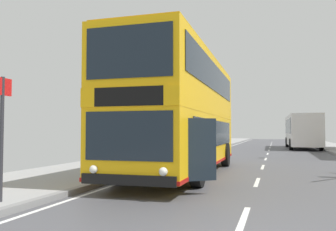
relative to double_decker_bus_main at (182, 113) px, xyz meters
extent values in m
cube|color=silver|center=(2.74, -6.19, -2.26)|extent=(0.12, 2.00, 0.00)
cube|color=silver|center=(2.74, -1.39, -2.26)|extent=(0.12, 2.00, 0.00)
cube|color=silver|center=(2.74, 3.41, -2.26)|extent=(0.12, 2.00, 0.00)
cube|color=silver|center=(2.74, 8.21, -2.26)|extent=(0.12, 2.00, 0.00)
cube|color=silver|center=(2.74, 13.01, -2.26)|extent=(0.12, 2.00, 0.00)
cube|color=silver|center=(2.74, 17.81, -2.26)|extent=(0.12, 2.00, 0.00)
cube|color=silver|center=(2.74, 22.61, -2.26)|extent=(0.12, 2.00, 0.00)
cube|color=silver|center=(2.74, 27.41, -2.26)|extent=(0.12, 2.00, 0.00)
cube|color=silver|center=(2.74, 32.21, -2.26)|extent=(0.12, 2.00, 0.00)
cube|color=silver|center=(2.74, 37.01, -2.26)|extent=(0.12, 2.00, 0.00)
cube|color=silver|center=(2.74, 41.81, -2.26)|extent=(0.12, 2.00, 0.00)
cube|color=#F4B20F|center=(0.00, 0.02, -1.02)|extent=(2.57, 10.36, 1.79)
cube|color=#F4B20F|center=(0.00, 0.02, 0.11)|extent=(2.58, 10.41, 0.47)
cube|color=#F4B20F|center=(0.00, 0.02, 1.16)|extent=(2.57, 10.36, 1.63)
cube|color=#D0970D|center=(0.00, 0.02, 2.02)|extent=(2.49, 10.05, 0.08)
cube|color=#19232D|center=(0.06, -5.17, -0.80)|extent=(2.16, 0.05, 1.15)
cube|color=black|center=(0.06, -5.17, 0.11)|extent=(1.72, 0.05, 0.45)
cube|color=#19232D|center=(0.06, -5.17, 1.16)|extent=(2.16, 0.05, 1.24)
cube|color=black|center=(0.06, -5.17, -1.81)|extent=(2.33, 0.11, 0.24)
cube|color=#B2140F|center=(0.00, 0.02, -1.85)|extent=(2.59, 10.41, 0.10)
cube|color=#19232D|center=(1.23, 0.29, -0.77)|extent=(0.11, 8.06, 0.93)
cube|color=#19232D|center=(1.24, 0.03, 1.24)|extent=(0.12, 9.30, 0.98)
cube|color=#19232D|center=(-1.24, 0.26, -0.77)|extent=(0.11, 8.06, 0.93)
cube|color=#19232D|center=(-1.24, 0.00, 1.24)|extent=(0.12, 9.30, 0.98)
sphere|color=white|center=(0.91, -5.17, -1.59)|extent=(0.20, 0.20, 0.20)
sphere|color=white|center=(-0.80, -5.19, -1.59)|extent=(0.20, 0.20, 0.20)
cube|color=#19232D|center=(1.55, -4.08, -1.14)|extent=(0.67, 0.50, 1.54)
cube|color=black|center=(1.21, -3.79, -1.14)|extent=(0.11, 0.90, 1.54)
cylinder|color=black|center=(1.21, -2.94, -1.74)|extent=(0.31, 1.04, 1.04)
cylinder|color=black|center=(-1.15, -2.96, -1.74)|extent=(0.31, 1.04, 1.04)
cylinder|color=black|center=(1.14, 3.30, -1.74)|extent=(0.31, 1.04, 1.04)
cylinder|color=black|center=(-1.22, 3.27, -1.74)|extent=(0.31, 1.04, 1.04)
cube|color=white|center=(5.62, 22.02, -0.60)|extent=(2.65, 10.42, 2.70)
cube|color=#19232D|center=(4.38, 21.99, -0.22)|extent=(0.19, 8.81, 1.29)
cube|color=#19232D|center=(6.86, 22.04, -0.22)|extent=(0.19, 8.81, 1.29)
cube|color=#19232D|center=(5.52, 27.22, -0.33)|extent=(2.11, 0.07, 1.62)
cylinder|color=black|center=(4.38, 25.18, -1.78)|extent=(0.30, 0.97, 0.96)
cylinder|color=black|center=(6.74, 25.22, -1.78)|extent=(0.30, 0.97, 0.96)
cylinder|color=black|center=(4.51, 18.61, -1.78)|extent=(0.30, 0.97, 0.96)
cylinder|color=black|center=(6.86, 18.65, -1.78)|extent=(0.30, 0.97, 0.96)
cylinder|color=#2D2D33|center=(-2.04, -6.78, -0.85)|extent=(0.08, 0.08, 2.54)
cube|color=red|center=(-2.04, -6.76, 0.22)|extent=(0.04, 0.44, 0.36)
camera|label=1|loc=(3.32, -12.69, -0.70)|focal=37.81mm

